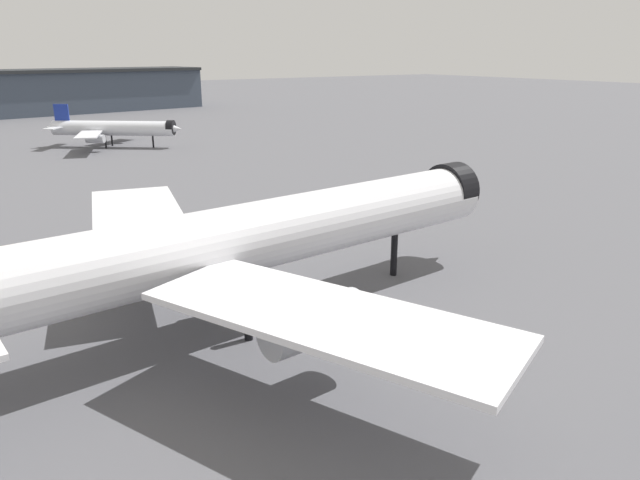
{
  "coord_description": "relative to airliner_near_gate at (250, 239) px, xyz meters",
  "views": [
    {
      "loc": [
        -25.56,
        -41.16,
        23.27
      ],
      "look_at": [
        4.85,
        3.49,
        6.04
      ],
      "focal_mm": 33.17,
      "sensor_mm": 36.0,
      "label": 1
    }
  ],
  "objects": [
    {
      "name": "airliner_far_taxiway",
      "position": [
        19.11,
        110.65,
        -2.99
      ],
      "size": [
        30.96,
        27.53,
        10.72
      ],
      "rotation": [
        0.0,
        0.0,
        5.61
      ],
      "color": "silver",
      "rests_on": "ground"
    },
    {
      "name": "airliner_near_gate",
      "position": [
        0.0,
        0.0,
        0.0
      ],
      "size": [
        62.81,
        57.18,
        17.51
      ],
      "rotation": [
        0.0,
        0.0,
        0.07
      ],
      "color": "white",
      "rests_on": "ground"
    },
    {
      "name": "ground",
      "position": [
        2.98,
        -2.92,
        -7.71
      ],
      "size": [
        900.0,
        900.0,
        0.0
      ],
      "primitive_type": "plane",
      "color": "#56565B"
    }
  ]
}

